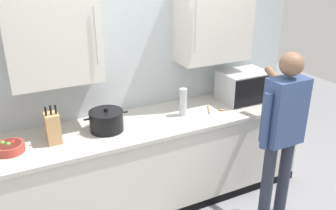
# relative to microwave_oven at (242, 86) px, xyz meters

# --- Properties ---
(back_wall_tiled) EXTENTS (3.60, 0.44, 2.74)m
(back_wall_tiled) POSITION_rel_microwave_oven_xyz_m (-1.07, 0.30, 0.41)
(back_wall_tiled) COLOR #B2BCC1
(back_wall_tiled) RESTS_ON ground_plane
(counter_unit) EXTENTS (3.19, 0.71, 0.91)m
(counter_unit) POSITION_rel_microwave_oven_xyz_m (-1.07, -0.04, -0.61)
(counter_unit) COLOR beige
(counter_unit) RESTS_ON ground_plane
(microwave_oven) EXTENTS (0.49, 0.38, 0.31)m
(microwave_oven) POSITION_rel_microwave_oven_xyz_m (0.00, 0.00, 0.00)
(microwave_oven) COLOR #B7BABF
(microwave_oven) RESTS_ON counter_unit
(fruit_bowl) EXTENTS (0.22, 0.22, 0.09)m
(fruit_bowl) POSITION_rel_microwave_oven_xyz_m (-2.29, -0.06, -0.11)
(fruit_bowl) COLOR #AD3D33
(fruit_bowl) RESTS_ON counter_unit
(thermos_flask) EXTENTS (0.07, 0.07, 0.27)m
(thermos_flask) POSITION_rel_microwave_oven_xyz_m (-0.74, -0.06, -0.02)
(thermos_flask) COLOR #B7BABF
(thermos_flask) RESTS_ON counter_unit
(stock_pot) EXTENTS (0.39, 0.30, 0.21)m
(stock_pot) POSITION_rel_microwave_oven_xyz_m (-1.49, -0.04, -0.06)
(stock_pot) COLOR black
(stock_pot) RESTS_ON counter_unit
(wooden_spoon) EXTENTS (0.21, 0.19, 0.02)m
(wooden_spoon) POSITION_rel_microwave_oven_xyz_m (-0.39, -0.11, -0.15)
(wooden_spoon) COLOR tan
(wooden_spoon) RESTS_ON counter_unit
(knife_block) EXTENTS (0.11, 0.15, 0.33)m
(knife_block) POSITION_rel_microwave_oven_xyz_m (-1.95, -0.05, -0.03)
(knife_block) COLOR tan
(knife_block) RESTS_ON counter_unit
(person_figure) EXTENTS (0.44, 0.56, 1.62)m
(person_figure) POSITION_rel_microwave_oven_xyz_m (-0.14, -0.76, -0.10)
(person_figure) COLOR #282D3D
(person_figure) RESTS_ON ground_plane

